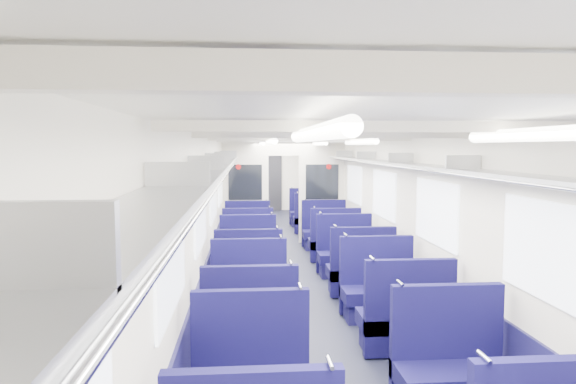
{
  "coord_description": "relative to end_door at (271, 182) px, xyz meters",
  "views": [
    {
      "loc": [
        -0.86,
        -8.78,
        2.2
      ],
      "look_at": [
        0.09,
        2.81,
        1.17
      ],
      "focal_mm": 32.1,
      "sensor_mm": 36.0,
      "label": 1
    }
  ],
  "objects": [
    {
      "name": "seat_9",
      "position": [
        0.83,
        -12.5,
        -0.67
      ],
      "size": [
        0.96,
        0.53,
        1.08
      ],
      "color": "#100E45",
      "rests_on": "floor"
    },
    {
      "name": "end_door",
      "position": [
        0.0,
        0.0,
        0.0
      ],
      "size": [
        0.75,
        0.06,
        2.0
      ],
      "primitive_type": "cube",
      "color": "black",
      "rests_on": "floor"
    },
    {
      "name": "seat_18",
      "position": [
        -0.83,
        -6.87,
        -0.67
      ],
      "size": [
        0.96,
        0.53,
        1.08
      ],
      "color": "#100E45",
      "rests_on": "floor"
    },
    {
      "name": "floor",
      "position": [
        0.0,
        -8.94,
        -1.0
      ],
      "size": [
        2.8,
        18.0,
        0.01
      ],
      "primitive_type": "cube",
      "color": "black",
      "rests_on": "ground"
    },
    {
      "name": "ceiling_fittings",
      "position": [
        0.0,
        -9.2,
        1.29
      ],
      "size": [
        2.7,
        16.06,
        0.11
      ],
      "color": "silver",
      "rests_on": "ceiling"
    },
    {
      "name": "seat_11",
      "position": [
        0.83,
        -11.37,
        -0.67
      ],
      "size": [
        0.96,
        0.53,
        1.08
      ],
      "color": "#100E45",
      "rests_on": "floor"
    },
    {
      "name": "seat_15",
      "position": [
        0.83,
        -9.14,
        -0.67
      ],
      "size": [
        0.96,
        0.53,
        1.08
      ],
      "color": "#100E45",
      "rests_on": "floor"
    },
    {
      "name": "seat_21",
      "position": [
        0.83,
        -4.83,
        -0.67
      ],
      "size": [
        0.96,
        0.53,
        1.08
      ],
      "color": "#100E45",
      "rests_on": "floor"
    },
    {
      "name": "seat_12",
      "position": [
        -0.83,
        -10.42,
        -0.67
      ],
      "size": [
        0.96,
        0.53,
        1.08
      ],
      "color": "#100E45",
      "rests_on": "floor"
    },
    {
      "name": "seat_16",
      "position": [
        -0.83,
        -7.92,
        -0.67
      ],
      "size": [
        0.96,
        0.53,
        1.08
      ],
      "color": "#100E45",
      "rests_on": "floor"
    },
    {
      "name": "seat_20",
      "position": [
        -0.83,
        -4.79,
        -0.67
      ],
      "size": [
        0.96,
        0.53,
        1.08
      ],
      "color": "#100E45",
      "rests_on": "floor"
    },
    {
      "name": "wall_far",
      "position": [
        0.0,
        0.06,
        0.18
      ],
      "size": [
        2.8,
        0.02,
        2.35
      ],
      "primitive_type": "cube",
      "color": "silver",
      "rests_on": "floor"
    },
    {
      "name": "seat_6",
      "position": [
        -0.83,
        -13.76,
        -0.67
      ],
      "size": [
        0.96,
        0.53,
        1.08
      ],
      "color": "#100E45",
      "rests_on": "floor"
    },
    {
      "name": "bulkhead",
      "position": [
        -0.0,
        -6.07,
        0.23
      ],
      "size": [
        2.8,
        0.1,
        2.35
      ],
      "color": "silver",
      "rests_on": "floor"
    },
    {
      "name": "seat_17",
      "position": [
        0.83,
        -8.06,
        -0.67
      ],
      "size": [
        0.96,
        0.53,
        1.08
      ],
      "color": "#100E45",
      "rests_on": "floor"
    },
    {
      "name": "wall_left",
      "position": [
        -1.4,
        -8.94,
        0.18
      ],
      "size": [
        0.02,
        18.0,
        2.35
      ],
      "primitive_type": "cube",
      "color": "silver",
      "rests_on": "floor"
    },
    {
      "name": "seat_14",
      "position": [
        -0.83,
        -9.13,
        -0.67
      ],
      "size": [
        0.96,
        0.53,
        1.08
      ],
      "color": "#100E45",
      "rests_on": "floor"
    },
    {
      "name": "seat_8",
      "position": [
        -0.83,
        -12.65,
        -0.67
      ],
      "size": [
        0.96,
        0.53,
        1.08
      ],
      "color": "#100E45",
      "rests_on": "floor"
    },
    {
      "name": "seat_22",
      "position": [
        -0.83,
        -3.62,
        -0.67
      ],
      "size": [
        0.96,
        0.53,
        1.08
      ],
      "color": "#100E45",
      "rests_on": "floor"
    },
    {
      "name": "seat_23",
      "position": [
        0.83,
        -3.57,
        -0.67
      ],
      "size": [
        0.96,
        0.53,
        1.08
      ],
      "color": "#100E45",
      "rests_on": "floor"
    },
    {
      "name": "seat_7",
      "position": [
        0.83,
        -13.74,
        -0.67
      ],
      "size": [
        0.96,
        0.53,
        1.08
      ],
      "color": "#100E45",
      "rests_on": "floor"
    },
    {
      "name": "seat_13",
      "position": [
        0.83,
        -10.35,
        -0.67
      ],
      "size": [
        0.96,
        0.53,
        1.08
      ],
      "color": "#100E45",
      "rests_on": "floor"
    },
    {
      "name": "luggage_rack_left",
      "position": [
        -1.21,
        -8.94,
        0.97
      ],
      "size": [
        0.36,
        17.4,
        0.18
      ],
      "color": "#B2B5BA",
      "rests_on": "wall_left"
    },
    {
      "name": "seat_10",
      "position": [
        -0.83,
        -11.43,
        -0.67
      ],
      "size": [
        0.96,
        0.53,
        1.08
      ],
      "color": "#100E45",
      "rests_on": "floor"
    },
    {
      "name": "ceiling",
      "position": [
        0.0,
        -8.94,
        1.35
      ],
      "size": [
        2.8,
        18.0,
        0.01
      ],
      "primitive_type": "cube",
      "color": "white",
      "rests_on": "wall_left"
    },
    {
      "name": "wall_right",
      "position": [
        1.4,
        -8.94,
        0.18
      ],
      "size": [
        0.02,
        18.0,
        2.35
      ],
      "primitive_type": "cube",
      "color": "silver",
      "rests_on": "floor"
    },
    {
      "name": "windows",
      "position": [
        0.0,
        -9.4,
        0.42
      ],
      "size": [
        2.78,
        15.6,
        0.75
      ],
      "color": "white",
      "rests_on": "wall_left"
    },
    {
      "name": "dado_right",
      "position": [
        1.39,
        -8.94,
        -0.65
      ],
      "size": [
        0.03,
        17.9,
        0.7
      ],
      "primitive_type": "cube",
      "color": "#131139",
      "rests_on": "floor"
    },
    {
      "name": "luggage_rack_right",
      "position": [
        1.21,
        -8.94,
        0.97
      ],
      "size": [
        0.36,
        17.4,
        0.18
      ],
      "color": "#B2B5BA",
      "rests_on": "wall_right"
    },
    {
      "name": "seat_19",
      "position": [
        0.83,
        -6.81,
        -0.67
      ],
      "size": [
        0.96,
        0.53,
        1.08
      ],
      "color": "#100E45",
      "rests_on": "floor"
    },
    {
      "name": "dado_left",
      "position": [
        -1.39,
        -8.94,
        -0.65
      ],
      "size": [
        0.03,
        17.9,
        0.7
      ],
      "primitive_type": "cube",
      "color": "#131139",
      "rests_on": "floor"
    }
  ]
}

